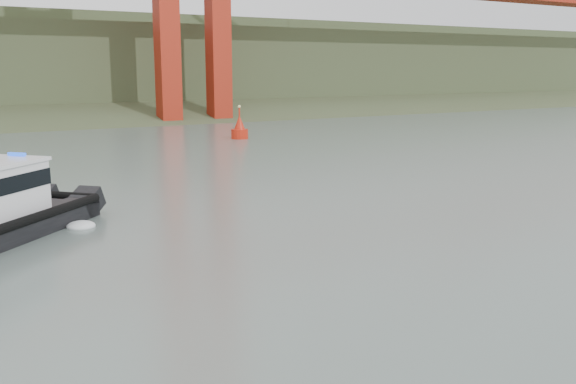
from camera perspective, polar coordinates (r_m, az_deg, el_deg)
name	(u,v)px	position (r m, az deg, el deg)	size (l,w,h in m)	color
ground	(442,310)	(22.35, 13.56, -10.14)	(400.00, 400.00, 0.00)	#52625B
nav_buoy	(240,129)	(73.67, -4.33, 5.57)	(1.94, 1.94, 4.03)	red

